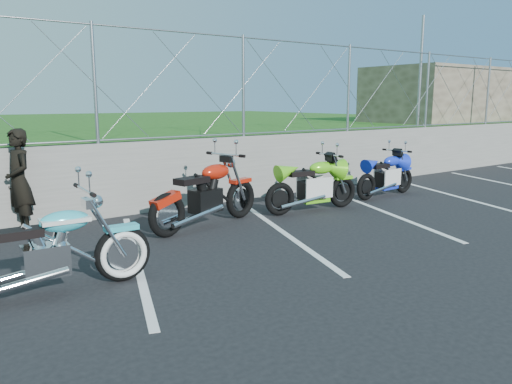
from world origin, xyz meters
TOP-DOWN VIEW (x-y plane):
  - ground at (0.00, 0.00)m, footprint 90.00×90.00m
  - retaining_wall at (0.00, 3.50)m, footprint 30.00×0.22m
  - grass_field at (0.00, 13.50)m, footprint 30.00×20.00m
  - stone_building at (10.50, 5.50)m, footprint 5.00×3.00m
  - chain_link_fence at (0.00, 3.50)m, footprint 28.00×0.03m
  - sign_pole at (7.20, 3.90)m, footprint 0.08×0.08m
  - parking_lines at (1.20, 1.00)m, footprint 18.29×4.31m
  - cruiser_turquoise at (-3.60, 0.30)m, footprint 2.22×0.70m
  - naked_orange at (-0.80, 1.88)m, footprint 2.28×0.85m
  - sportbike_green at (1.36, 1.74)m, footprint 2.01×0.72m
  - sportbike_blue at (3.61, 1.92)m, footprint 1.88×0.67m
  - person_standing at (-3.34, 3.20)m, footprint 0.47×0.64m

SIDE VIEW (x-z plane):
  - ground at x=0.00m, z-range 0.00..0.00m
  - parking_lines at x=1.20m, z-range 0.00..0.01m
  - sportbike_blue at x=3.61m, z-range -0.07..0.91m
  - cruiser_turquoise at x=-3.60m, z-range -0.11..0.99m
  - sportbike_green at x=1.36m, z-range -0.07..0.97m
  - naked_orange at x=-0.80m, z-range -0.08..1.07m
  - retaining_wall at x=0.00m, z-range 0.00..1.30m
  - grass_field at x=0.00m, z-range 0.00..1.30m
  - person_standing at x=-3.34m, z-range 0.00..1.61m
  - stone_building at x=10.50m, z-range 1.30..3.10m
  - chain_link_fence at x=0.00m, z-range 1.30..3.30m
  - sign_pole at x=7.20m, z-range 1.30..4.30m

